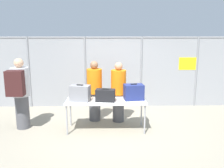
{
  "coord_description": "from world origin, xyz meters",
  "views": [
    {
      "loc": [
        -0.19,
        -5.83,
        2.46
      ],
      "look_at": [
        -0.07,
        0.69,
        1.05
      ],
      "focal_mm": 40.0,
      "sensor_mm": 36.0,
      "label": 1
    }
  ],
  "objects_px": {
    "traveler_hooded": "(20,91)",
    "utility_trailer": "(147,84)",
    "suitcase_black": "(105,95)",
    "security_worker_near": "(118,91)",
    "inspection_table": "(106,103)",
    "security_worker_far": "(95,90)",
    "suitcase_grey": "(80,93)",
    "suitcase_navy": "(134,92)"
  },
  "relations": [
    {
      "from": "traveler_hooded",
      "to": "utility_trailer",
      "type": "bearing_deg",
      "value": 19.41
    },
    {
      "from": "suitcase_black",
      "to": "security_worker_near",
      "type": "bearing_deg",
      "value": 62.28
    },
    {
      "from": "inspection_table",
      "to": "security_worker_far",
      "type": "relative_size",
      "value": 1.19
    },
    {
      "from": "inspection_table",
      "to": "utility_trailer",
      "type": "height_order",
      "value": "inspection_table"
    },
    {
      "from": "suitcase_grey",
      "to": "security_worker_near",
      "type": "height_order",
      "value": "security_worker_near"
    },
    {
      "from": "traveler_hooded",
      "to": "security_worker_far",
      "type": "relative_size",
      "value": 1.08
    },
    {
      "from": "suitcase_navy",
      "to": "suitcase_black",
      "type": "bearing_deg",
      "value": -169.47
    },
    {
      "from": "suitcase_black",
      "to": "inspection_table",
      "type": "bearing_deg",
      "value": 78.98
    },
    {
      "from": "security_worker_far",
      "to": "suitcase_black",
      "type": "bearing_deg",
      "value": 118.33
    },
    {
      "from": "utility_trailer",
      "to": "suitcase_navy",
      "type": "bearing_deg",
      "value": -104.35
    },
    {
      "from": "inspection_table",
      "to": "suitcase_navy",
      "type": "distance_m",
      "value": 0.74
    },
    {
      "from": "inspection_table",
      "to": "security_worker_near",
      "type": "height_order",
      "value": "security_worker_near"
    },
    {
      "from": "suitcase_grey",
      "to": "suitcase_navy",
      "type": "distance_m",
      "value": 1.32
    },
    {
      "from": "inspection_table",
      "to": "security_worker_near",
      "type": "bearing_deg",
      "value": 60.93
    },
    {
      "from": "suitcase_navy",
      "to": "utility_trailer",
      "type": "height_order",
      "value": "suitcase_navy"
    },
    {
      "from": "suitcase_navy",
      "to": "security_worker_far",
      "type": "distance_m",
      "value": 1.19
    },
    {
      "from": "traveler_hooded",
      "to": "security_worker_far",
      "type": "bearing_deg",
      "value": -6.19
    },
    {
      "from": "suitcase_navy",
      "to": "traveler_hooded",
      "type": "distance_m",
      "value": 2.82
    },
    {
      "from": "suitcase_black",
      "to": "security_worker_near",
      "type": "relative_size",
      "value": 0.3
    },
    {
      "from": "suitcase_black",
      "to": "security_worker_near",
      "type": "distance_m",
      "value": 0.75
    },
    {
      "from": "inspection_table",
      "to": "traveler_hooded",
      "type": "xyz_separation_m",
      "value": [
        -2.12,
        0.11,
        0.28
      ]
    },
    {
      "from": "inspection_table",
      "to": "utility_trailer",
      "type": "distance_m",
      "value": 4.02
    },
    {
      "from": "security_worker_near",
      "to": "utility_trailer",
      "type": "xyz_separation_m",
      "value": [
        1.28,
        3.07,
        -0.46
      ]
    },
    {
      "from": "security_worker_far",
      "to": "inspection_table",
      "type": "bearing_deg",
      "value": 120.64
    },
    {
      "from": "security_worker_near",
      "to": "traveler_hooded",
      "type": "bearing_deg",
      "value": 2.35
    },
    {
      "from": "suitcase_black",
      "to": "utility_trailer",
      "type": "distance_m",
      "value": 4.1
    },
    {
      "from": "suitcase_grey",
      "to": "utility_trailer",
      "type": "relative_size",
      "value": 0.15
    },
    {
      "from": "suitcase_grey",
      "to": "suitcase_black",
      "type": "height_order",
      "value": "suitcase_grey"
    },
    {
      "from": "suitcase_navy",
      "to": "security_worker_near",
      "type": "distance_m",
      "value": 0.65
    },
    {
      "from": "suitcase_black",
      "to": "suitcase_navy",
      "type": "bearing_deg",
      "value": 10.53
    },
    {
      "from": "security_worker_near",
      "to": "inspection_table",
      "type": "bearing_deg",
      "value": 51.86
    },
    {
      "from": "security_worker_far",
      "to": "security_worker_near",
      "type": "bearing_deg",
      "value": 178.25
    },
    {
      "from": "suitcase_black",
      "to": "suitcase_grey",
      "type": "bearing_deg",
      "value": 176.37
    },
    {
      "from": "suitcase_grey",
      "to": "suitcase_black",
      "type": "bearing_deg",
      "value": -3.63
    },
    {
      "from": "traveler_hooded",
      "to": "utility_trailer",
      "type": "height_order",
      "value": "traveler_hooded"
    },
    {
      "from": "suitcase_navy",
      "to": "security_worker_far",
      "type": "xyz_separation_m",
      "value": [
        -1.01,
        0.62,
        -0.1
      ]
    },
    {
      "from": "suitcase_navy",
      "to": "utility_trailer",
      "type": "relative_size",
      "value": 0.15
    },
    {
      "from": "traveler_hooded",
      "to": "suitcase_grey",
      "type": "bearing_deg",
      "value": -28.96
    },
    {
      "from": "inspection_table",
      "to": "suitcase_navy",
      "type": "relative_size",
      "value": 3.88
    },
    {
      "from": "suitcase_navy",
      "to": "security_worker_far",
      "type": "height_order",
      "value": "security_worker_far"
    },
    {
      "from": "suitcase_navy",
      "to": "traveler_hooded",
      "type": "bearing_deg",
      "value": 179.34
    },
    {
      "from": "suitcase_black",
      "to": "utility_trailer",
      "type": "height_order",
      "value": "suitcase_black"
    }
  ]
}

